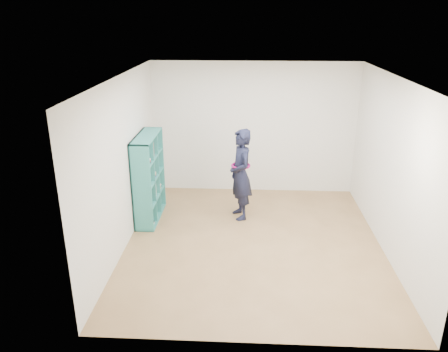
{
  "coord_description": "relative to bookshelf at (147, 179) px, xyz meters",
  "views": [
    {
      "loc": [
        -0.14,
        -6.15,
        3.45
      ],
      "look_at": [
        -0.48,
        0.3,
        1.02
      ],
      "focal_mm": 35.0,
      "sensor_mm": 36.0,
      "label": 1
    }
  ],
  "objects": [
    {
      "name": "smartphone",
      "position": [
        1.46,
        0.16,
        0.17
      ],
      "size": [
        0.05,
        0.1,
        0.13
      ],
      "rotation": [
        0.42,
        0.0,
        0.36
      ],
      "color": "silver",
      "rests_on": "person"
    },
    {
      "name": "wall_back",
      "position": [
        1.85,
        1.41,
        0.56
      ],
      "size": [
        4.0,
        0.02,
        2.6
      ],
      "primitive_type": "cube",
      "color": "silver",
      "rests_on": "floor"
    },
    {
      "name": "ceiling",
      "position": [
        1.85,
        -0.84,
        1.86
      ],
      "size": [
        4.5,
        4.5,
        0.0
      ],
      "primitive_type": "plane",
      "color": "white",
      "rests_on": "wall_back"
    },
    {
      "name": "wall_front",
      "position": [
        1.85,
        -3.09,
        0.56
      ],
      "size": [
        4.0,
        0.02,
        2.6
      ],
      "primitive_type": "cube",
      "color": "silver",
      "rests_on": "floor"
    },
    {
      "name": "wall_left",
      "position": [
        -0.15,
        -0.84,
        0.56
      ],
      "size": [
        0.02,
        4.5,
        2.6
      ],
      "primitive_type": "cube",
      "color": "silver",
      "rests_on": "floor"
    },
    {
      "name": "person",
      "position": [
        1.62,
        0.12,
        0.07
      ],
      "size": [
        0.55,
        0.68,
        1.61
      ],
      "rotation": [
        0.0,
        0.0,
        -1.25
      ],
      "color": "black",
      "rests_on": "floor"
    },
    {
      "name": "bookshelf",
      "position": [
        0.0,
        0.0,
        0.0
      ],
      "size": [
        0.33,
        1.14,
        1.52
      ],
      "color": "teal",
      "rests_on": "floor"
    },
    {
      "name": "wall_right",
      "position": [
        3.85,
        -0.84,
        0.56
      ],
      "size": [
        0.02,
        4.5,
        2.6
      ],
      "primitive_type": "cube",
      "color": "silver",
      "rests_on": "floor"
    },
    {
      "name": "floor",
      "position": [
        1.85,
        -0.84,
        -0.74
      ],
      "size": [
        4.5,
        4.5,
        0.0
      ],
      "primitive_type": "plane",
      "color": "brown",
      "rests_on": "ground"
    }
  ]
}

